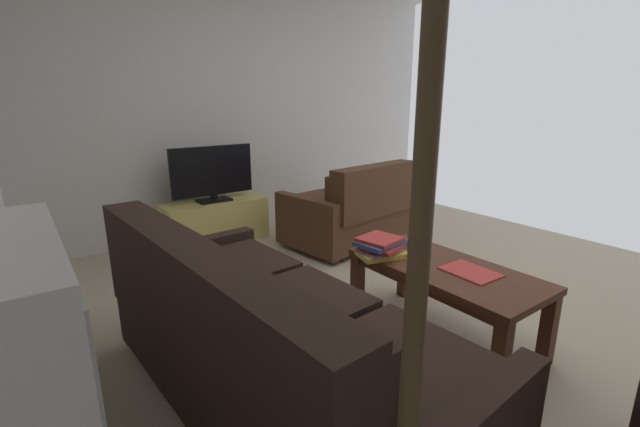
% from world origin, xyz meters
% --- Properties ---
extents(ground_plane, '(5.47, 4.91, 0.01)m').
position_xyz_m(ground_plane, '(0.00, 0.00, -0.00)').
color(ground_plane, '#B7A88E').
extents(wall_right, '(0.12, 4.91, 2.63)m').
position_xyz_m(wall_right, '(2.73, 0.00, 1.31)').
color(wall_right, silver).
rests_on(wall_right, ground).
extents(wall_ac_unit, '(0.52, 0.23, 0.40)m').
position_xyz_m(wall_ac_unit, '(-0.75, 2.27, 1.00)').
color(wall_ac_unit, silver).
extents(sofa_main, '(2.04, 1.02, 0.88)m').
position_xyz_m(sofa_main, '(-0.07, 1.43, 0.37)').
color(sofa_main, black).
rests_on(sofa_main, ground).
extents(loveseat_near, '(0.96, 1.32, 0.82)m').
position_xyz_m(loveseat_near, '(1.51, -0.43, 0.35)').
color(loveseat_near, black).
rests_on(loveseat_near, ground).
extents(coffee_table, '(1.13, 0.54, 0.46)m').
position_xyz_m(coffee_table, '(-0.13, 0.25, 0.39)').
color(coffee_table, '#4C2819').
rests_on(coffee_table, ground).
extents(tv_stand, '(0.41, 1.03, 0.43)m').
position_xyz_m(tv_stand, '(2.37, 0.66, 0.21)').
color(tv_stand, '#D8C666').
rests_on(tv_stand, ground).
extents(flat_tv, '(0.21, 0.83, 0.55)m').
position_xyz_m(flat_tv, '(2.37, 0.65, 0.71)').
color(flat_tv, black).
rests_on(flat_tv, tv_stand).
extents(book_stack, '(0.28, 0.33, 0.12)m').
position_xyz_m(book_stack, '(0.22, 0.44, 0.52)').
color(book_stack, '#E0CC4C').
rests_on(book_stack, coffee_table).
extents(tv_remote, '(0.17, 0.09, 0.02)m').
position_xyz_m(tv_remote, '(0.27, 0.14, 0.47)').
color(tv_remote, black).
rests_on(tv_remote, coffee_table).
extents(loose_magazine, '(0.30, 0.23, 0.01)m').
position_xyz_m(loose_magazine, '(-0.27, 0.21, 0.47)').
color(loose_magazine, '#C63833').
rests_on(loose_magazine, coffee_table).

